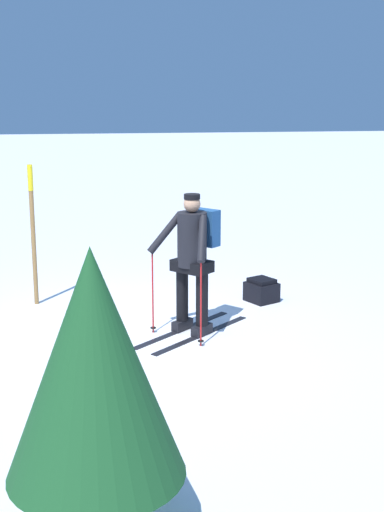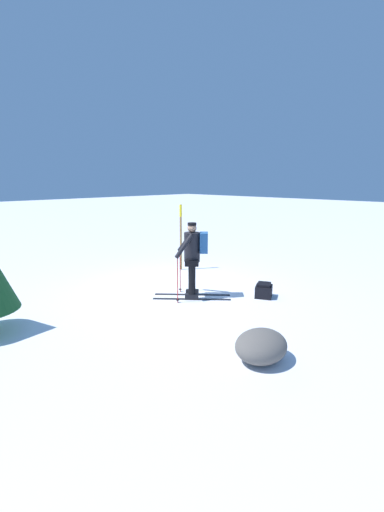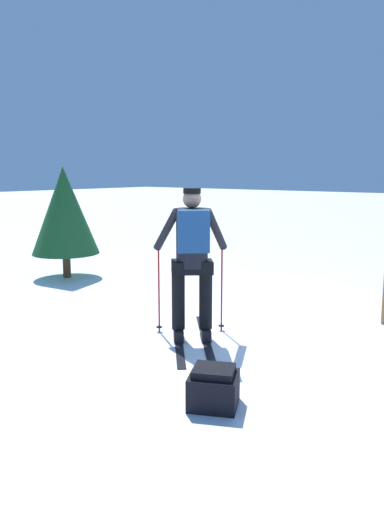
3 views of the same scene
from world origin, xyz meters
name	(u,v)px [view 1 (image 1 of 3)]	position (x,y,z in m)	size (l,w,h in m)	color
ground_plane	(130,333)	(0.00, 0.00, 0.00)	(80.00, 80.00, 0.00)	white
skier	(193,253)	(0.09, 0.79, 1.01)	(1.49, 1.58, 1.73)	black
dropped_backpack	(262,290)	(-1.06, 1.94, 0.16)	(0.51, 0.50, 0.33)	black
trail_marker	(33,225)	(-1.42, -1.21, 1.13)	(0.07, 0.07, 1.95)	olive
pine_tree	(94,364)	(4.02, -0.48, 1.21)	(1.20, 1.20, 2.00)	#4C331E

